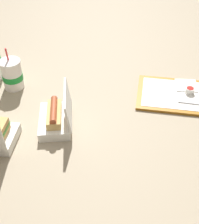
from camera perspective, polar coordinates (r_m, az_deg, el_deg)
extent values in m
plane|color=gray|center=(1.33, -0.37, -0.60)|extent=(3.20, 3.20, 0.00)
cube|color=#A56619|center=(1.48, 14.14, 2.97)|extent=(0.40, 0.31, 0.01)
cube|color=white|center=(1.47, 14.18, 3.17)|extent=(0.36, 0.27, 0.00)
cylinder|color=white|center=(1.49, 16.19, 3.83)|extent=(0.04, 0.04, 0.02)
cylinder|color=#9E140F|center=(1.48, 16.26, 4.14)|extent=(0.03, 0.03, 0.01)
cube|color=white|center=(1.53, 15.57, 4.72)|extent=(0.11, 0.11, 0.00)
cube|color=white|center=(1.43, 16.33, 1.64)|extent=(0.11, 0.03, 0.00)
cube|color=white|center=(1.29, -8.14, -1.62)|extent=(0.14, 0.21, 0.04)
cube|color=white|center=(1.23, -5.79, 1.33)|extent=(0.04, 0.20, 0.13)
cube|color=tan|center=(1.27, -8.29, -0.42)|extent=(0.07, 0.16, 0.03)
cylinder|color=#9E4728|center=(1.25, -8.39, 0.41)|extent=(0.04, 0.15, 0.03)
cylinder|color=yellow|center=(1.24, -8.43, 0.73)|extent=(0.02, 0.13, 0.01)
cylinder|color=white|center=(1.51, -15.64, 6.48)|extent=(0.09, 0.09, 0.13)
cylinder|color=#198C33|center=(1.52, -15.60, 6.28)|extent=(0.10, 0.10, 0.03)
cylinder|color=white|center=(1.47, -16.13, 8.78)|extent=(0.10, 0.10, 0.01)
cylinder|color=red|center=(1.47, -16.59, 10.07)|extent=(0.01, 0.01, 0.06)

